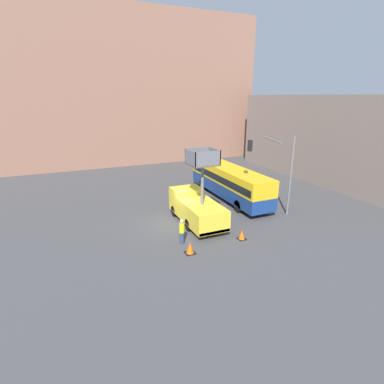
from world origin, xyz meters
TOP-DOWN VIEW (x-y plane):
  - ground_plane at (0.00, 0.00)m, footprint 120.00×120.00m
  - building_backdrop_far at (0.00, 27.74)m, footprint 44.00×10.00m
  - building_backdrop_side at (23.99, 5.28)m, footprint 10.00×28.00m
  - utility_truck at (1.41, -0.59)m, footprint 2.56×6.42m
  - city_bus at (7.03, 3.90)m, footprint 2.61×12.16m
  - traffic_light_pole at (8.37, -1.69)m, footprint 3.83×3.58m
  - road_worker_near_truck at (-1.00, -3.50)m, footprint 0.38×0.38m
  - road_worker_directing at (6.01, 0.30)m, footprint 0.38×0.38m
  - traffic_cone_near_truck at (3.28, -4.59)m, footprint 0.60×0.60m
  - traffic_cone_mid_road at (-1.02, -4.99)m, footprint 0.68×0.68m

SIDE VIEW (x-z plane):
  - ground_plane at x=0.00m, z-range 0.00..0.00m
  - traffic_cone_near_truck at x=3.28m, z-range -0.02..0.66m
  - traffic_cone_mid_road at x=-1.02m, z-range -0.02..0.76m
  - road_worker_near_truck at x=-1.00m, z-range 0.01..1.89m
  - road_worker_directing at x=6.01m, z-range 0.01..1.96m
  - utility_truck at x=1.41m, z-range -1.73..4.58m
  - city_bus at x=7.03m, z-range 0.30..3.54m
  - traffic_light_pole at x=8.37m, z-range 1.20..8.13m
  - building_backdrop_side at x=23.99m, z-range 0.00..10.17m
  - building_backdrop_far at x=0.00m, z-range 0.00..21.92m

